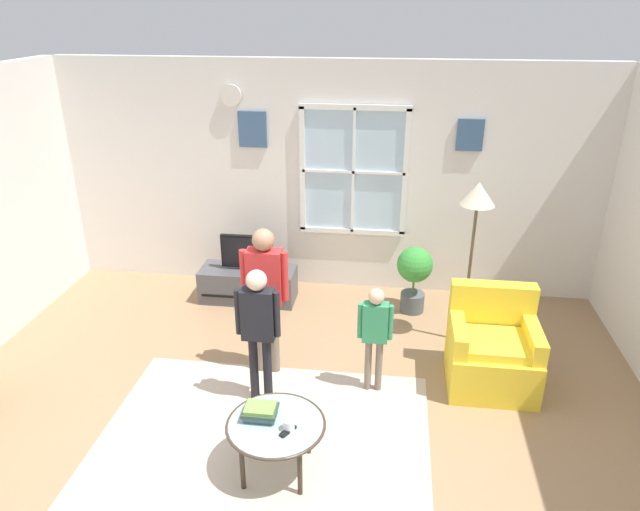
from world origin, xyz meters
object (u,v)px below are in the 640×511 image
at_px(cup, 289,425).
at_px(remote_near_cup, 267,411).
at_px(television, 246,252).
at_px(person_red_shirt, 265,285).
at_px(book_stack, 260,412).
at_px(person_green_shirt, 375,328).
at_px(potted_plant_by_window, 414,272).
at_px(person_black_shirt, 258,322).
at_px(floor_lamp, 476,211).
at_px(remote_near_books, 288,431).
at_px(coffee_table, 276,427).
at_px(tv_stand, 248,284).
at_px(armchair, 492,351).

distance_m(cup, remote_near_cup, 0.26).
height_order(television, person_red_shirt, person_red_shirt).
xyz_separation_m(book_stack, person_green_shirt, (0.78, 1.03, 0.15)).
bearing_deg(cup, person_red_shirt, 108.78).
bearing_deg(potted_plant_by_window, person_black_shirt, -126.51).
bearing_deg(floor_lamp, person_black_shirt, -146.27).
distance_m(remote_near_books, person_green_shirt, 1.29).
xyz_separation_m(remote_near_cup, person_green_shirt, (0.75, 0.96, 0.19)).
xyz_separation_m(book_stack, cup, (0.23, -0.10, -0.01)).
bearing_deg(floor_lamp, book_stack, -130.05).
relative_size(television, person_black_shirt, 0.47).
relative_size(remote_near_cup, potted_plant_by_window, 0.18).
height_order(coffee_table, remote_near_cup, remote_near_cup).
bearing_deg(tv_stand, remote_near_cup, -72.79).
distance_m(remote_near_cup, floor_lamp, 2.67).
distance_m(person_black_shirt, potted_plant_by_window, 2.24).
relative_size(television, remote_near_books, 4.17).
bearing_deg(person_red_shirt, television, 111.17).
height_order(remote_near_books, floor_lamp, floor_lamp).
relative_size(book_stack, person_green_shirt, 0.24).
xyz_separation_m(armchair, coffee_table, (-1.70, -1.33, 0.07)).
relative_size(television, coffee_table, 0.80).
distance_m(book_stack, floor_lamp, 2.73).
height_order(book_stack, floor_lamp, floor_lamp).
height_order(book_stack, person_green_shirt, person_green_shirt).
height_order(armchair, floor_lamp, floor_lamp).
relative_size(armchair, remote_near_books, 6.21).
height_order(remote_near_cup, person_black_shirt, person_black_shirt).
bearing_deg(remote_near_books, remote_near_cup, 134.89).
relative_size(coffee_table, floor_lamp, 0.43).
bearing_deg(armchair, floor_lamp, 104.41).
bearing_deg(remote_near_cup, potted_plant_by_window, 65.63).
height_order(armchair, person_red_shirt, person_red_shirt).
distance_m(cup, floor_lamp, 2.68).
bearing_deg(potted_plant_by_window, television, 179.26).
distance_m(armchair, person_red_shirt, 2.12).
distance_m(person_green_shirt, potted_plant_by_window, 1.56).
distance_m(television, remote_near_cup, 2.61).
bearing_deg(book_stack, coffee_table, -22.17).
relative_size(television, floor_lamp, 0.35).
xyz_separation_m(remote_near_cup, person_red_shirt, (-0.24, 1.13, 0.45)).
xyz_separation_m(person_red_shirt, potted_plant_by_window, (1.36, 1.34, -0.42)).
height_order(cup, floor_lamp, floor_lamp).
distance_m(tv_stand, person_green_shirt, 2.20).
height_order(coffee_table, person_red_shirt, person_red_shirt).
bearing_deg(person_green_shirt, tv_stand, 134.73).
height_order(person_red_shirt, floor_lamp, floor_lamp).
distance_m(remote_near_books, person_red_shirt, 1.46).
height_order(book_stack, person_black_shirt, person_black_shirt).
height_order(cup, remote_near_cup, cup).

